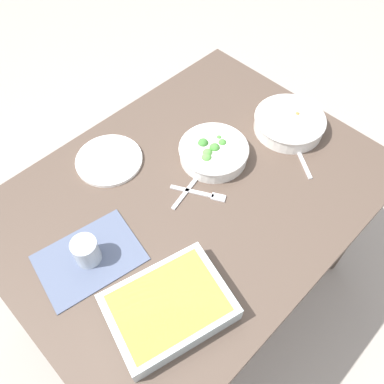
{
  "coord_description": "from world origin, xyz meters",
  "views": [
    {
      "loc": [
        -0.51,
        -0.52,
        1.76
      ],
      "look_at": [
        0.0,
        0.0,
        0.74
      ],
      "focal_mm": 37.44,
      "sensor_mm": 36.0,
      "label": 1
    }
  ],
  "objects_px": {
    "drink_cup": "(87,252)",
    "fork_on_table": "(202,194)",
    "broccoli_bowl": "(214,152)",
    "spoon_by_broccoli": "(193,183)",
    "spoon_by_stew": "(299,152)",
    "baking_dish": "(169,307)",
    "side_plate": "(109,160)",
    "stew_bowl": "(289,122)"
  },
  "relations": [
    {
      "from": "broccoli_bowl",
      "to": "side_plate",
      "type": "distance_m",
      "value": 0.35
    },
    {
      "from": "baking_dish",
      "to": "side_plate",
      "type": "distance_m",
      "value": 0.55
    },
    {
      "from": "spoon_by_stew",
      "to": "stew_bowl",
      "type": "bearing_deg",
      "value": 55.82
    },
    {
      "from": "spoon_by_stew",
      "to": "side_plate",
      "type": "bearing_deg",
      "value": 138.34
    },
    {
      "from": "stew_bowl",
      "to": "fork_on_table",
      "type": "xyz_separation_m",
      "value": [
        -0.42,
        0.02,
        -0.03
      ]
    },
    {
      "from": "broccoli_bowl",
      "to": "fork_on_table",
      "type": "height_order",
      "value": "broccoli_bowl"
    },
    {
      "from": "baking_dish",
      "to": "drink_cup",
      "type": "distance_m",
      "value": 0.27
    },
    {
      "from": "baking_dish",
      "to": "fork_on_table",
      "type": "xyz_separation_m",
      "value": [
        0.33,
        0.2,
        -0.03
      ]
    },
    {
      "from": "side_plate",
      "to": "spoon_by_stew",
      "type": "bearing_deg",
      "value": -41.66
    },
    {
      "from": "spoon_by_broccoli",
      "to": "baking_dish",
      "type": "bearing_deg",
      "value": -143.28
    },
    {
      "from": "fork_on_table",
      "to": "spoon_by_broccoli",
      "type": "bearing_deg",
      "value": 82.41
    },
    {
      "from": "broccoli_bowl",
      "to": "drink_cup",
      "type": "xyz_separation_m",
      "value": [
        -0.52,
        -0.01,
        0.01
      ]
    },
    {
      "from": "broccoli_bowl",
      "to": "baking_dish",
      "type": "xyz_separation_m",
      "value": [
        -0.46,
        -0.28,
        0.0
      ]
    },
    {
      "from": "broccoli_bowl",
      "to": "spoon_by_broccoli",
      "type": "bearing_deg",
      "value": -166.71
    },
    {
      "from": "side_plate",
      "to": "stew_bowl",
      "type": "bearing_deg",
      "value": -31.28
    },
    {
      "from": "side_plate",
      "to": "spoon_by_broccoli",
      "type": "xyz_separation_m",
      "value": [
        0.13,
        -0.26,
        -0.0
      ]
    },
    {
      "from": "broccoli_bowl",
      "to": "side_plate",
      "type": "bearing_deg",
      "value": 137.83
    },
    {
      "from": "stew_bowl",
      "to": "spoon_by_broccoli",
      "type": "relative_size",
      "value": 1.41
    },
    {
      "from": "broccoli_bowl",
      "to": "drink_cup",
      "type": "height_order",
      "value": "drink_cup"
    },
    {
      "from": "baking_dish",
      "to": "fork_on_table",
      "type": "distance_m",
      "value": 0.38
    },
    {
      "from": "spoon_by_stew",
      "to": "spoon_by_broccoli",
      "type": "relative_size",
      "value": 0.89
    },
    {
      "from": "broccoli_bowl",
      "to": "baking_dish",
      "type": "distance_m",
      "value": 0.54
    },
    {
      "from": "drink_cup",
      "to": "spoon_by_broccoli",
      "type": "relative_size",
      "value": 0.49
    },
    {
      "from": "broccoli_bowl",
      "to": "drink_cup",
      "type": "distance_m",
      "value": 0.52
    },
    {
      "from": "baking_dish",
      "to": "fork_on_table",
      "type": "height_order",
      "value": "baking_dish"
    },
    {
      "from": "spoon_by_stew",
      "to": "drink_cup",
      "type": "bearing_deg",
      "value": 166.18
    },
    {
      "from": "fork_on_table",
      "to": "stew_bowl",
      "type": "bearing_deg",
      "value": -2.19
    },
    {
      "from": "stew_bowl",
      "to": "broccoli_bowl",
      "type": "relative_size",
      "value": 1.07
    },
    {
      "from": "drink_cup",
      "to": "fork_on_table",
      "type": "distance_m",
      "value": 0.39
    },
    {
      "from": "baking_dish",
      "to": "spoon_by_stew",
      "type": "distance_m",
      "value": 0.68
    },
    {
      "from": "stew_bowl",
      "to": "spoon_by_broccoli",
      "type": "bearing_deg",
      "value": 170.99
    },
    {
      "from": "drink_cup",
      "to": "fork_on_table",
      "type": "height_order",
      "value": "drink_cup"
    },
    {
      "from": "baking_dish",
      "to": "side_plate",
      "type": "bearing_deg",
      "value": 68.25
    },
    {
      "from": "broccoli_bowl",
      "to": "baking_dish",
      "type": "bearing_deg",
      "value": -148.85
    },
    {
      "from": "stew_bowl",
      "to": "side_plate",
      "type": "xyz_separation_m",
      "value": [
        -0.54,
        0.33,
        -0.03
      ]
    },
    {
      "from": "fork_on_table",
      "to": "spoon_by_stew",
      "type": "bearing_deg",
      "value": -17.44
    },
    {
      "from": "stew_bowl",
      "to": "fork_on_table",
      "type": "height_order",
      "value": "stew_bowl"
    },
    {
      "from": "baking_dish",
      "to": "stew_bowl",
      "type": "bearing_deg",
      "value": 13.82
    },
    {
      "from": "spoon_by_broccoli",
      "to": "broccoli_bowl",
      "type": "bearing_deg",
      "value": 13.29
    },
    {
      "from": "drink_cup",
      "to": "spoon_by_stew",
      "type": "relative_size",
      "value": 0.55
    },
    {
      "from": "side_plate",
      "to": "fork_on_table",
      "type": "bearing_deg",
      "value": -68.61
    },
    {
      "from": "stew_bowl",
      "to": "broccoli_bowl",
      "type": "height_order",
      "value": "broccoli_bowl"
    }
  ]
}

